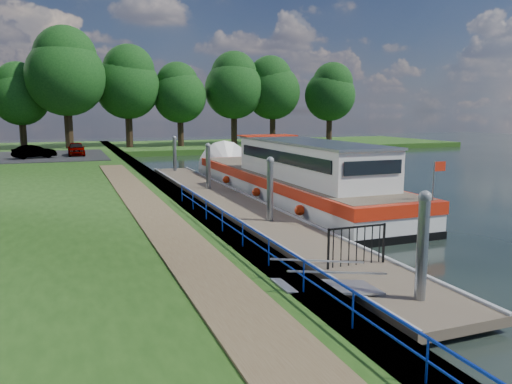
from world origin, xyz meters
name	(u,v)px	position (x,y,z in m)	size (l,w,h in m)	color
ground	(405,308)	(0.00, 0.00, 0.00)	(160.00, 160.00, 0.00)	black
bank_edge	(173,198)	(-2.55, 15.00, 0.39)	(1.10, 90.00, 0.78)	#473D2D
far_bank	(226,146)	(12.00, 52.00, 0.30)	(60.00, 18.00, 0.60)	#204513
footpath	(161,222)	(-4.40, 8.00, 0.80)	(1.60, 40.00, 0.05)	brown
carpark	(21,157)	(-11.00, 38.00, 0.81)	(14.00, 12.00, 0.06)	black
blue_fence	(255,236)	(-2.75, 3.00, 1.31)	(0.04, 18.04, 0.72)	#0C2DBF
pontoon	(234,206)	(0.00, 13.00, 0.18)	(2.50, 30.00, 0.56)	brown
mooring_piles	(234,184)	(0.00, 13.00, 1.28)	(0.30, 27.30, 3.55)	gray
gangway	(328,286)	(-1.85, 0.50, 0.63)	(2.58, 1.00, 0.92)	#A5A8AD
gate_panel	(357,240)	(0.00, 2.20, 1.15)	(1.85, 0.05, 1.15)	black
barge	(283,178)	(3.60, 15.27, 1.09)	(4.36, 21.15, 4.78)	black
horizon_trees	(117,81)	(-1.61, 48.68, 7.95)	(54.38, 10.03, 12.87)	#332316
car_a	(76,149)	(-6.48, 37.31, 1.43)	(1.40, 3.47, 1.18)	#999999
car_b	(34,152)	(-9.81, 35.73, 1.39)	(1.16, 3.34, 1.10)	#999999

